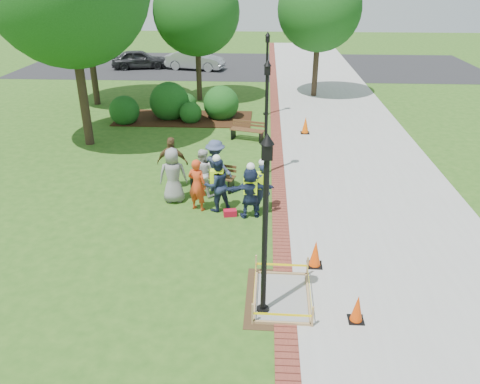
# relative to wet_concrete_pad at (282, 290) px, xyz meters

# --- Properties ---
(ground) EXTENTS (100.00, 100.00, 0.00)m
(ground) POSITION_rel_wet_concrete_pad_xyz_m (-1.69, 2.50, -0.23)
(ground) COLOR #285116
(ground) RESTS_ON ground
(sidewalk) EXTENTS (6.00, 60.00, 0.02)m
(sidewalk) POSITION_rel_wet_concrete_pad_xyz_m (3.31, 12.50, -0.22)
(sidewalk) COLOR #9E9E99
(sidewalk) RESTS_ON ground
(brick_edging) EXTENTS (0.50, 60.00, 0.03)m
(brick_edging) POSITION_rel_wet_concrete_pad_xyz_m (0.06, 12.50, -0.22)
(brick_edging) COLOR maroon
(brick_edging) RESTS_ON ground
(mulch_bed) EXTENTS (7.00, 3.00, 0.05)m
(mulch_bed) POSITION_rel_wet_concrete_pad_xyz_m (-4.69, 14.50, -0.21)
(mulch_bed) COLOR #381E0F
(mulch_bed) RESTS_ON ground
(parking_lot) EXTENTS (36.00, 12.00, 0.01)m
(parking_lot) POSITION_rel_wet_concrete_pad_xyz_m (-1.69, 29.50, -0.23)
(parking_lot) COLOR black
(parking_lot) RESTS_ON ground
(wet_concrete_pad) EXTENTS (1.74, 2.33, 0.55)m
(wet_concrete_pad) POSITION_rel_wet_concrete_pad_xyz_m (0.00, 0.00, 0.00)
(wet_concrete_pad) COLOR #47331E
(wet_concrete_pad) RESTS_ON ground
(bench_near) EXTENTS (1.70, 0.93, 0.87)m
(bench_near) POSITION_rel_wet_concrete_pad_xyz_m (-2.29, 6.03, 0.04)
(bench_near) COLOR brown
(bench_near) RESTS_ON ground
(bench_far) EXTENTS (1.64, 0.94, 0.84)m
(bench_far) POSITION_rel_wet_concrete_pad_xyz_m (-1.27, 11.33, 0.03)
(bench_far) COLOR brown
(bench_far) RESTS_ON ground
(cone_front) EXTENTS (0.35, 0.35, 0.69)m
(cone_front) POSITION_rel_wet_concrete_pad_xyz_m (1.62, -0.71, 0.10)
(cone_front) COLOR black
(cone_front) RESTS_ON ground
(cone_back) EXTENTS (0.39, 0.39, 0.77)m
(cone_back) POSITION_rel_wet_concrete_pad_xyz_m (0.90, 1.38, 0.14)
(cone_back) COLOR black
(cone_back) RESTS_ON ground
(cone_far) EXTENTS (0.41, 0.41, 0.82)m
(cone_far) POSITION_rel_wet_concrete_pad_xyz_m (1.43, 12.40, 0.16)
(cone_far) COLOR black
(cone_far) RESTS_ON ground
(toolbox) EXTENTS (0.45, 0.30, 0.20)m
(toolbox) POSITION_rel_wet_concrete_pad_xyz_m (-1.52, 4.03, -0.13)
(toolbox) COLOR #AB0D25
(toolbox) RESTS_ON ground
(lamp_near) EXTENTS (0.28, 0.28, 4.26)m
(lamp_near) POSITION_rel_wet_concrete_pad_xyz_m (-0.44, -0.50, 2.25)
(lamp_near) COLOR black
(lamp_near) RESTS_ON ground
(lamp_mid) EXTENTS (0.28, 0.28, 4.26)m
(lamp_mid) POSITION_rel_wet_concrete_pad_xyz_m (-0.44, 7.50, 2.25)
(lamp_mid) COLOR black
(lamp_mid) RESTS_ON ground
(lamp_far) EXTENTS (0.28, 0.28, 4.26)m
(lamp_far) POSITION_rel_wet_concrete_pad_xyz_m (-0.44, 15.50, 2.25)
(lamp_far) COLOR black
(lamp_far) RESTS_ON ground
(tree_back) EXTENTS (4.79, 4.79, 7.34)m
(tree_back) POSITION_rel_wet_concrete_pad_xyz_m (-4.39, 18.42, 4.70)
(tree_back) COLOR #3D2D1E
(tree_back) RESTS_ON ground
(tree_right) EXTENTS (4.79, 4.79, 7.41)m
(tree_right) POSITION_rel_wet_concrete_pad_xyz_m (2.49, 19.81, 4.77)
(tree_right) COLOR #3D2D1E
(tree_right) RESTS_ON ground
(shrub_a) EXTENTS (1.50, 1.50, 1.50)m
(shrub_a) POSITION_rel_wet_concrete_pad_xyz_m (-7.54, 13.60, -0.23)
(shrub_a) COLOR #154313
(shrub_a) RESTS_ON ground
(shrub_b) EXTENTS (2.03, 2.03, 2.03)m
(shrub_b) POSITION_rel_wet_concrete_pad_xyz_m (-5.44, 14.61, -0.23)
(shrub_b) COLOR #154313
(shrub_b) RESTS_ON ground
(shrub_c) EXTENTS (1.13, 1.13, 1.13)m
(shrub_c) POSITION_rel_wet_concrete_pad_xyz_m (-4.25, 13.91, -0.23)
(shrub_c) COLOR #154313
(shrub_c) RESTS_ON ground
(shrub_d) EXTENTS (1.83, 1.83, 1.83)m
(shrub_d) POSITION_rel_wet_concrete_pad_xyz_m (-2.77, 14.74, -0.23)
(shrub_d) COLOR #154313
(shrub_d) RESTS_ON ground
(shrub_e) EXTENTS (1.13, 1.13, 1.13)m
(shrub_e) POSITION_rel_wet_concrete_pad_xyz_m (-4.76, 15.71, -0.23)
(shrub_e) COLOR #154313
(shrub_e) RESTS_ON ground
(casual_person_a) EXTENTS (0.64, 0.46, 1.87)m
(casual_person_a) POSITION_rel_wet_concrete_pad_xyz_m (-3.47, 4.97, 0.70)
(casual_person_a) COLOR gray
(casual_person_a) RESTS_ON ground
(casual_person_b) EXTENTS (0.65, 0.54, 1.74)m
(casual_person_b) POSITION_rel_wet_concrete_pad_xyz_m (-2.59, 4.42, 0.63)
(casual_person_b) COLOR red
(casual_person_b) RESTS_ON ground
(casual_person_c) EXTENTS (0.61, 0.49, 1.68)m
(casual_person_c) POSITION_rel_wet_concrete_pad_xyz_m (-2.56, 5.48, 0.60)
(casual_person_c) COLOR silver
(casual_person_c) RESTS_ON ground
(casual_person_d) EXTENTS (0.62, 0.42, 1.87)m
(casual_person_d) POSITION_rel_wet_concrete_pad_xyz_m (-3.68, 6.05, 0.70)
(casual_person_d) COLOR brown
(casual_person_d) RESTS_ON ground
(casual_person_e) EXTENTS (0.70, 0.60, 1.86)m
(casual_person_e) POSITION_rel_wet_concrete_pad_xyz_m (-2.15, 5.89, 0.69)
(casual_person_e) COLOR #394465
(casual_person_e) RESTS_ON ground
(hivis_worker_a) EXTENTS (0.59, 0.44, 1.82)m
(hivis_worker_a) POSITION_rel_wet_concrete_pad_xyz_m (-0.89, 4.03, 0.67)
(hivis_worker_a) COLOR #17283C
(hivis_worker_a) RESTS_ON ground
(hivis_worker_b) EXTENTS (0.61, 0.52, 1.77)m
(hivis_worker_b) POSITION_rel_wet_concrete_pad_xyz_m (-0.53, 4.50, 0.65)
(hivis_worker_b) COLOR #17243D
(hivis_worker_b) RESTS_ON ground
(hivis_worker_c) EXTENTS (0.67, 0.58, 1.91)m
(hivis_worker_c) POSITION_rel_wet_concrete_pad_xyz_m (-1.96, 4.42, 0.71)
(hivis_worker_c) COLOR #1D314B
(hivis_worker_c) RESTS_ON ground
(parked_car_a) EXTENTS (3.02, 5.13, 1.57)m
(parked_car_a) POSITION_rel_wet_concrete_pad_xyz_m (-10.36, 27.87, -0.23)
(parked_car_a) COLOR #272729
(parked_car_a) RESTS_ON ground
(parked_car_b) EXTENTS (3.12, 5.28, 1.61)m
(parked_car_b) POSITION_rel_wet_concrete_pad_xyz_m (-5.96, 27.66, -0.23)
(parked_car_b) COLOR #929397
(parked_car_b) RESTS_ON ground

